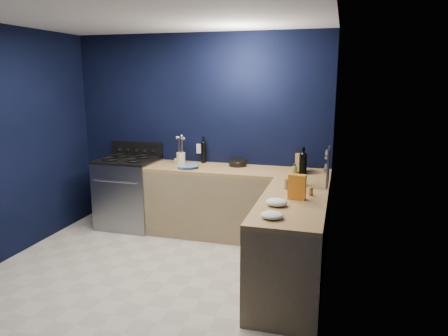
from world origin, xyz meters
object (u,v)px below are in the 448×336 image
(utensil_crock, at_px, (181,158))
(crouton_bag, at_px, (297,187))
(plate_stack, at_px, (188,167))
(gas_range, at_px, (129,194))
(knife_block, at_px, (300,164))

(utensil_crock, bearing_deg, crouton_bag, -37.27)
(plate_stack, bearing_deg, gas_range, 173.15)
(gas_range, distance_m, utensil_crock, 0.90)
(gas_range, relative_size, crouton_bag, 3.84)
(gas_range, height_order, knife_block, knife_block)
(plate_stack, height_order, knife_block, knife_block)
(knife_block, bearing_deg, plate_stack, 178.56)
(plate_stack, relative_size, utensil_crock, 1.78)
(crouton_bag, bearing_deg, utensil_crock, 147.59)
(utensil_crock, relative_size, knife_block, 0.64)
(plate_stack, distance_m, utensil_crock, 0.33)
(knife_block, relative_size, crouton_bag, 0.94)
(plate_stack, bearing_deg, crouton_bag, -34.44)
(gas_range, distance_m, plate_stack, 1.03)
(crouton_bag, bearing_deg, gas_range, 159.70)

